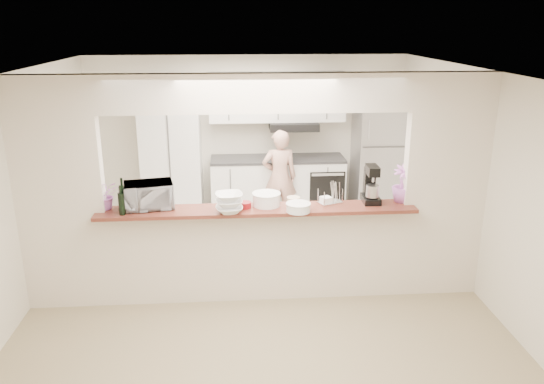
{
  "coord_description": "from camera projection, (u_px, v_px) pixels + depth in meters",
  "views": [
    {
      "loc": [
        -0.24,
        -5.37,
        2.99
      ],
      "look_at": [
        0.18,
        0.3,
        1.15
      ],
      "focal_mm": 35.0,
      "sensor_mm": 36.0,
      "label": 1
    }
  ],
  "objects": [
    {
      "name": "partition",
      "position": [
        257.0,
        171.0,
        5.58
      ],
      "size": [
        5.0,
        0.15,
        2.5
      ],
      "color": "silver",
      "rests_on": "floor"
    },
    {
      "name": "bar_counter",
      "position": [
        258.0,
        250.0,
        5.85
      ],
      "size": [
        3.4,
        0.38,
        1.09
      ],
      "color": "silver",
      "rests_on": "floor"
    },
    {
      "name": "floor",
      "position": [
        258.0,
        297.0,
        6.03
      ],
      "size": [
        6.0,
        6.0,
        0.0
      ],
      "primitive_type": "plane",
      "color": "tan",
      "rests_on": "ground"
    },
    {
      "name": "tile_overlay",
      "position": [
        253.0,
        242.0,
        7.5
      ],
      "size": [
        5.0,
        2.9,
        0.01
      ],
      "primitive_type": "cube",
      "color": "beige",
      "rests_on": "floor"
    },
    {
      "name": "kitchen_cabinets",
      "position": [
        237.0,
        156.0,
        8.3
      ],
      "size": [
        3.15,
        0.62,
        2.25
      ],
      "color": "silver",
      "rests_on": "floor"
    },
    {
      "name": "serving_bowls",
      "position": [
        229.0,
        203.0,
        5.48
      ],
      "size": [
        0.32,
        0.32,
        0.21
      ],
      "primitive_type": "imported",
      "rotation": [
        0.0,
        0.0,
        0.15
      ],
      "color": "white",
      "rests_on": "bar_counter"
    },
    {
      "name": "wine_bottle_a",
      "position": [
        121.0,
        203.0,
        5.42
      ],
      "size": [
        0.06,
        0.06,
        0.31
      ],
      "color": "black",
      "rests_on": "bar_counter"
    },
    {
      "name": "flower_right",
      "position": [
        403.0,
        184.0,
        5.8
      ],
      "size": [
        0.28,
        0.28,
        0.41
      ],
      "primitive_type": "imported",
      "rotation": [
        0.0,
        0.0,
        -0.23
      ],
      "color": "#D472D1",
      "rests_on": "bar_counter"
    },
    {
      "name": "utensil_caddy",
      "position": [
        330.0,
        194.0,
        5.77
      ],
      "size": [
        0.29,
        0.23,
        0.24
      ],
      "color": "silver",
      "rests_on": "bar_counter"
    },
    {
      "name": "person",
      "position": [
        279.0,
        178.0,
        8.02
      ],
      "size": [
        0.55,
        0.38,
        1.45
      ],
      "primitive_type": "imported",
      "rotation": [
        0.0,
        0.0,
        3.2
      ],
      "color": "tan",
      "rests_on": "floor"
    },
    {
      "name": "plate_stack_b",
      "position": [
        298.0,
        207.0,
        5.53
      ],
      "size": [
        0.26,
        0.26,
        0.09
      ],
      "color": "white",
      "rests_on": "bar_counter"
    },
    {
      "name": "tan_bowl",
      "position": [
        293.0,
        200.0,
        5.79
      ],
      "size": [
        0.15,
        0.15,
        0.07
      ],
      "primitive_type": "cylinder",
      "color": "beige",
      "rests_on": "bar_counter"
    },
    {
      "name": "plate_stack_a",
      "position": [
        266.0,
        199.0,
        5.71
      ],
      "size": [
        0.31,
        0.31,
        0.14
      ],
      "color": "white",
      "rests_on": "bar_counter"
    },
    {
      "name": "wine_bottle_b",
      "position": [
        123.0,
        199.0,
        5.5
      ],
      "size": [
        0.07,
        0.07,
        0.37
      ],
      "color": "black",
      "rests_on": "bar_counter"
    },
    {
      "name": "stand_mixer",
      "position": [
        371.0,
        186.0,
        5.79
      ],
      "size": [
        0.19,
        0.29,
        0.42
      ],
      "color": "black",
      "rests_on": "bar_counter"
    },
    {
      "name": "refrigerator",
      "position": [
        378.0,
        162.0,
        8.43
      ],
      "size": [
        0.75,
        0.7,
        1.7
      ],
      "primitive_type": "cube",
      "color": "#A3A3A7",
      "rests_on": "floor"
    },
    {
      "name": "flower_left",
      "position": [
        106.0,
        195.0,
        5.58
      ],
      "size": [
        0.33,
        0.3,
        0.31
      ],
      "primitive_type": "imported",
      "rotation": [
        0.0,
        0.0,
        0.25
      ],
      "color": "#D972D0",
      "rests_on": "bar_counter"
    },
    {
      "name": "toaster_oven",
      "position": [
        149.0,
        195.0,
        5.62
      ],
      "size": [
        0.56,
        0.43,
        0.28
      ],
      "primitive_type": "imported",
      "rotation": [
        0.0,
        0.0,
        0.2
      ],
      "color": "#B4B5BA",
      "rests_on": "bar_counter"
    },
    {
      "name": "red_bowl",
      "position": [
        245.0,
        205.0,
        5.65
      ],
      "size": [
        0.14,
        0.14,
        0.06
      ],
      "primitive_type": "cylinder",
      "color": "maroon",
      "rests_on": "bar_counter"
    }
  ]
}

